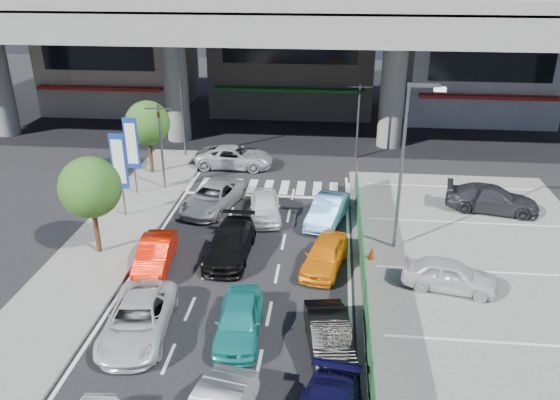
# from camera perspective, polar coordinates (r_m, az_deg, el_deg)

# --- Properties ---
(ground) EXTENTS (120.00, 120.00, 0.00)m
(ground) POSITION_cam_1_polar(r_m,az_deg,el_deg) (22.26, -5.32, -11.50)
(ground) COLOR black
(ground) RESTS_ON ground
(parking_lot) EXTENTS (12.00, 28.00, 0.06)m
(parking_lot) POSITION_cam_1_polar(r_m,az_deg,el_deg) (24.63, 22.06, -9.46)
(parking_lot) COLOR #5B5B59
(parking_lot) RESTS_ON ground
(sidewalk_left) EXTENTS (4.00, 30.00, 0.12)m
(sidewalk_left) POSITION_cam_1_polar(r_m,az_deg,el_deg) (27.47, -18.29, -5.19)
(sidewalk_left) COLOR #5B5B59
(sidewalk_left) RESTS_ON ground
(fence_run) EXTENTS (0.16, 22.00, 1.80)m
(fence_run) POSITION_cam_1_polar(r_m,az_deg,el_deg) (22.30, 8.75, -8.84)
(fence_run) COLOR #1F5C29
(fence_run) RESTS_ON ground
(expressway) EXTENTS (64.00, 14.00, 10.75)m
(expressway) POSITION_cam_1_polar(r_m,az_deg,el_deg) (40.15, 0.27, 18.06)
(expressway) COLOR #62625D
(expressway) RESTS_ON ground
(building_west) EXTENTS (12.00, 10.90, 13.00)m
(building_west) POSITION_cam_1_polar(r_m,az_deg,el_deg) (53.91, -16.54, 16.20)
(building_west) COLOR gray
(building_west) RESTS_ON ground
(building_center) EXTENTS (14.00, 10.90, 15.00)m
(building_center) POSITION_cam_1_polar(r_m,az_deg,el_deg) (51.15, 1.51, 17.89)
(building_center) COLOR gray
(building_center) RESTS_ON ground
(building_east) EXTENTS (12.00, 10.90, 12.00)m
(building_east) POSITION_cam_1_polar(r_m,az_deg,el_deg) (51.65, 20.04, 14.91)
(building_east) COLOR gray
(building_east) RESTS_ON ground
(traffic_light_left) EXTENTS (1.60, 1.24, 5.20)m
(traffic_light_left) POSITION_cam_1_polar(r_m,az_deg,el_deg) (32.64, -12.47, 7.49)
(traffic_light_left) COLOR #595B60
(traffic_light_left) RESTS_ON ground
(traffic_light_right) EXTENTS (1.60, 1.24, 5.20)m
(traffic_light_right) POSITION_cam_1_polar(r_m,az_deg,el_deg) (37.86, 8.26, 10.04)
(traffic_light_right) COLOR #595B60
(traffic_light_right) RESTS_ON ground
(street_lamp_right) EXTENTS (1.65, 0.22, 8.00)m
(street_lamp_right) POSITION_cam_1_polar(r_m,az_deg,el_deg) (25.32, 13.09, 4.65)
(street_lamp_right) COLOR #595B60
(street_lamp_right) RESTS_ON ground
(street_lamp_left) EXTENTS (1.65, 0.22, 8.00)m
(street_lamp_left) POSITION_cam_1_polar(r_m,az_deg,el_deg) (38.04, -10.05, 11.28)
(street_lamp_left) COLOR #595B60
(street_lamp_left) RESTS_ON ground
(signboard_near) EXTENTS (0.80, 0.14, 4.70)m
(signboard_near) POSITION_cam_1_polar(r_m,az_deg,el_deg) (29.68, -16.45, 3.64)
(signboard_near) COLOR #595B60
(signboard_near) RESTS_ON ground
(signboard_far) EXTENTS (0.80, 0.14, 4.70)m
(signboard_far) POSITION_cam_1_polar(r_m,az_deg,el_deg) (32.45, -15.22, 5.50)
(signboard_far) COLOR #595B60
(signboard_far) RESTS_ON ground
(tree_near) EXTENTS (2.80, 2.80, 4.80)m
(tree_near) POSITION_cam_1_polar(r_m,az_deg,el_deg) (26.08, -19.22, 1.22)
(tree_near) COLOR #382314
(tree_near) RESTS_ON ground
(tree_far) EXTENTS (2.80, 2.80, 4.80)m
(tree_far) POSITION_cam_1_polar(r_m,az_deg,el_deg) (35.57, -13.67, 7.80)
(tree_far) COLOR #382314
(tree_far) RESTS_ON ground
(sedan_white_mid_left) EXTENTS (2.69, 5.04, 1.35)m
(sedan_white_mid_left) POSITION_cam_1_polar(r_m,az_deg,el_deg) (21.24, -14.65, -12.00)
(sedan_white_mid_left) COLOR silver
(sedan_white_mid_left) RESTS_ON ground
(taxi_teal_mid) EXTENTS (1.83, 4.13, 1.38)m
(taxi_teal_mid) POSITION_cam_1_polar(r_m,az_deg,el_deg) (20.60, -4.30, -12.37)
(taxi_teal_mid) COLOR teal
(taxi_teal_mid) RESTS_ON ground
(hatch_black_mid_right) EXTENTS (2.09, 4.25, 1.34)m
(hatch_black_mid_right) POSITION_cam_1_polar(r_m,az_deg,el_deg) (19.81, 5.20, -14.18)
(hatch_black_mid_right) COLOR black
(hatch_black_mid_right) RESTS_ON ground
(taxi_orange_left) EXTENTS (1.77, 4.06, 1.30)m
(taxi_orange_left) POSITION_cam_1_polar(r_m,az_deg,el_deg) (25.35, -12.90, -5.54)
(taxi_orange_left) COLOR red
(taxi_orange_left) RESTS_ON ground
(sedan_black_mid) EXTENTS (2.03, 4.79, 1.38)m
(sedan_black_mid) POSITION_cam_1_polar(r_m,az_deg,el_deg) (25.62, -5.24, -4.55)
(sedan_black_mid) COLOR black
(sedan_black_mid) RESTS_ON ground
(taxi_orange_right) EXTENTS (2.42, 4.20, 1.34)m
(taxi_orange_right) POSITION_cam_1_polar(r_m,az_deg,el_deg) (24.69, 4.72, -5.75)
(taxi_orange_right) COLOR orange
(taxi_orange_right) RESTS_ON ground
(wagon_silver_front_left) EXTENTS (3.43, 5.37, 1.38)m
(wagon_silver_front_left) POSITION_cam_1_polar(r_m,az_deg,el_deg) (30.61, -7.04, 0.30)
(wagon_silver_front_left) COLOR #919598
(wagon_silver_front_left) RESTS_ON ground
(sedan_white_front_mid) EXTENTS (2.19, 4.16, 1.35)m
(sedan_white_front_mid) POSITION_cam_1_polar(r_m,az_deg,el_deg) (29.31, -1.55, -0.65)
(sedan_white_front_mid) COLOR silver
(sedan_white_front_mid) RESTS_ON ground
(kei_truck_front_right) EXTENTS (2.44, 4.42, 1.38)m
(kei_truck_front_right) POSITION_cam_1_polar(r_m,az_deg,el_deg) (28.89, 5.00, -1.09)
(kei_truck_front_right) COLOR #64ACEE
(kei_truck_front_right) RESTS_ON ground
(crossing_wagon_silver) EXTENTS (5.19, 2.48, 1.43)m
(crossing_wagon_silver) POSITION_cam_1_polar(r_m,az_deg,el_deg) (36.66, -4.78, 4.49)
(crossing_wagon_silver) COLOR #B1B5BA
(crossing_wagon_silver) RESTS_ON ground
(parked_sedan_white) EXTENTS (4.15, 2.35, 1.33)m
(parked_sedan_white) POSITION_cam_1_polar(r_m,az_deg,el_deg) (24.14, 17.31, -7.46)
(parked_sedan_white) COLOR silver
(parked_sedan_white) RESTS_ON parking_lot
(parked_sedan_dgrey) EXTENTS (5.20, 2.90, 1.43)m
(parked_sedan_dgrey) POSITION_cam_1_polar(r_m,az_deg,el_deg) (32.16, 21.28, 0.12)
(parked_sedan_dgrey) COLOR #2A292E
(parked_sedan_dgrey) RESTS_ON parking_lot
(traffic_cone) EXTENTS (0.43, 0.43, 0.63)m
(traffic_cone) POSITION_cam_1_polar(r_m,az_deg,el_deg) (25.72, 9.57, -5.49)
(traffic_cone) COLOR red
(traffic_cone) RESTS_ON parking_lot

